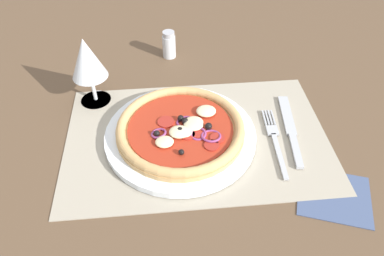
# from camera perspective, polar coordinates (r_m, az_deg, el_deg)

# --- Properties ---
(ground_plane) EXTENTS (1.90, 1.40, 0.02)m
(ground_plane) POSITION_cam_1_polar(r_m,az_deg,el_deg) (0.72, 0.74, -2.19)
(ground_plane) COLOR brown
(placemat) EXTENTS (0.50, 0.33, 0.00)m
(placemat) POSITION_cam_1_polar(r_m,az_deg,el_deg) (0.71, 0.75, -1.40)
(placemat) COLOR #A39984
(placemat) RESTS_ON ground_plane
(plate) EXTENTS (0.29, 0.29, 0.01)m
(plate) POSITION_cam_1_polar(r_m,az_deg,el_deg) (0.71, -1.77, -1.07)
(plate) COLOR white
(plate) RESTS_ON placemat
(pizza) EXTENTS (0.24, 0.24, 0.03)m
(pizza) POSITION_cam_1_polar(r_m,az_deg,el_deg) (0.69, -1.71, -0.06)
(pizza) COLOR tan
(pizza) RESTS_ON plate
(fork) EXTENTS (0.03, 0.18, 0.00)m
(fork) POSITION_cam_1_polar(r_m,az_deg,el_deg) (0.72, 12.55, -1.52)
(fork) COLOR #B2B5BA
(fork) RESTS_ON placemat
(knife) EXTENTS (0.04, 0.20, 0.01)m
(knife) POSITION_cam_1_polar(r_m,az_deg,el_deg) (0.75, 14.87, -0.04)
(knife) COLOR #B2B5BA
(knife) RESTS_ON placemat
(wine_glass) EXTENTS (0.07, 0.07, 0.15)m
(wine_glass) POSITION_cam_1_polar(r_m,az_deg,el_deg) (0.77, -15.81, 9.93)
(wine_glass) COLOR silver
(wine_glass) RESTS_ON ground_plane
(napkin) EXTENTS (0.15, 0.14, 0.00)m
(napkin) POSITION_cam_1_polar(r_m,az_deg,el_deg) (0.67, 21.00, -9.63)
(napkin) COLOR #425175
(napkin) RESTS_ON ground_plane
(pepper_shaker) EXTENTS (0.03, 0.03, 0.07)m
(pepper_shaker) POSITION_cam_1_polar(r_m,az_deg,el_deg) (0.93, -3.55, 12.65)
(pepper_shaker) COLOR silver
(pepper_shaker) RESTS_ON ground_plane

